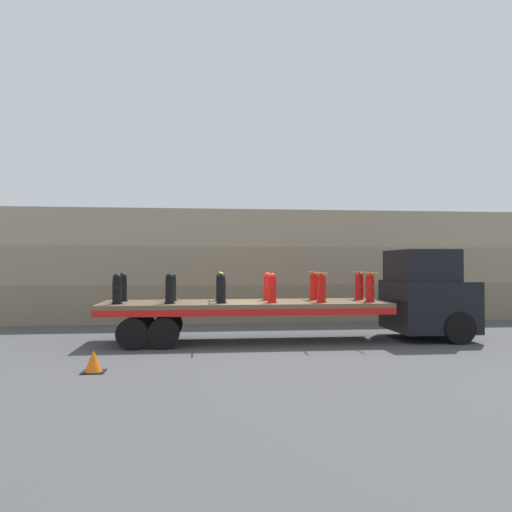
% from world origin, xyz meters
% --- Properties ---
extents(ground_plane, '(120.00, 120.00, 0.00)m').
position_xyz_m(ground_plane, '(0.00, 0.00, 0.00)').
color(ground_plane, '#474749').
extents(rock_cliff, '(60.00, 3.30, 4.82)m').
position_xyz_m(rock_cliff, '(0.00, 6.46, 2.41)').
color(rock_cliff, '#84755B').
rests_on(rock_cliff, ground_plane).
extents(truck_cab, '(2.48, 2.72, 2.95)m').
position_xyz_m(truck_cab, '(6.16, 0.00, 1.45)').
color(truck_cab, black).
rests_on(truck_cab, ground_plane).
extents(flatbed_trailer, '(9.07, 2.58, 1.28)m').
position_xyz_m(flatbed_trailer, '(-0.71, 0.00, 1.02)').
color(flatbed_trailer, brown).
rests_on(flatbed_trailer, ground_plane).
extents(fire_hydrant_black_near_0, '(0.33, 0.55, 0.93)m').
position_xyz_m(fire_hydrant_black_near_0, '(-3.94, -0.54, 1.73)').
color(fire_hydrant_black_near_0, black).
rests_on(fire_hydrant_black_near_0, flatbed_trailer).
extents(fire_hydrant_black_far_0, '(0.33, 0.55, 0.93)m').
position_xyz_m(fire_hydrant_black_far_0, '(-3.94, 0.54, 1.73)').
color(fire_hydrant_black_far_0, black).
rests_on(fire_hydrant_black_far_0, flatbed_trailer).
extents(fire_hydrant_black_near_1, '(0.33, 0.55, 0.93)m').
position_xyz_m(fire_hydrant_black_near_1, '(-2.36, -0.54, 1.73)').
color(fire_hydrant_black_near_1, black).
rests_on(fire_hydrant_black_near_1, flatbed_trailer).
extents(fire_hydrant_black_far_1, '(0.33, 0.55, 0.93)m').
position_xyz_m(fire_hydrant_black_far_1, '(-2.36, 0.54, 1.73)').
color(fire_hydrant_black_far_1, black).
rests_on(fire_hydrant_black_far_1, flatbed_trailer).
extents(fire_hydrant_black_near_2, '(0.33, 0.55, 0.93)m').
position_xyz_m(fire_hydrant_black_near_2, '(-0.79, -0.54, 1.73)').
color(fire_hydrant_black_near_2, black).
rests_on(fire_hydrant_black_near_2, flatbed_trailer).
extents(fire_hydrant_black_far_2, '(0.33, 0.55, 0.93)m').
position_xyz_m(fire_hydrant_black_far_2, '(-0.79, 0.54, 1.73)').
color(fire_hydrant_black_far_2, black).
rests_on(fire_hydrant_black_far_2, flatbed_trailer).
extents(fire_hydrant_red_near_3, '(0.33, 0.55, 0.93)m').
position_xyz_m(fire_hydrant_red_near_3, '(0.79, -0.54, 1.73)').
color(fire_hydrant_red_near_3, red).
rests_on(fire_hydrant_red_near_3, flatbed_trailer).
extents(fire_hydrant_red_far_3, '(0.33, 0.55, 0.93)m').
position_xyz_m(fire_hydrant_red_far_3, '(0.79, 0.54, 1.73)').
color(fire_hydrant_red_far_3, red).
rests_on(fire_hydrant_red_far_3, flatbed_trailer).
extents(fire_hydrant_red_near_4, '(0.33, 0.55, 0.93)m').
position_xyz_m(fire_hydrant_red_near_4, '(2.36, -0.54, 1.73)').
color(fire_hydrant_red_near_4, red).
rests_on(fire_hydrant_red_near_4, flatbed_trailer).
extents(fire_hydrant_red_far_4, '(0.33, 0.55, 0.93)m').
position_xyz_m(fire_hydrant_red_far_4, '(2.36, 0.54, 1.73)').
color(fire_hydrant_red_far_4, red).
rests_on(fire_hydrant_red_far_4, flatbed_trailer).
extents(fire_hydrant_red_near_5, '(0.33, 0.55, 0.93)m').
position_xyz_m(fire_hydrant_red_near_5, '(3.94, -0.54, 1.73)').
color(fire_hydrant_red_near_5, red).
rests_on(fire_hydrant_red_near_5, flatbed_trailer).
extents(fire_hydrant_red_far_5, '(0.33, 0.55, 0.93)m').
position_xyz_m(fire_hydrant_red_far_5, '(3.94, 0.54, 1.73)').
color(fire_hydrant_red_far_5, red).
rests_on(fire_hydrant_red_far_5, flatbed_trailer).
extents(cargo_strap_rear, '(0.05, 2.67, 0.01)m').
position_xyz_m(cargo_strap_rear, '(-0.79, 0.00, 2.22)').
color(cargo_strap_rear, yellow).
rests_on(cargo_strap_rear, fire_hydrant_black_near_2).
extents(cargo_strap_middle, '(0.05, 2.67, 0.01)m').
position_xyz_m(cargo_strap_middle, '(2.36, 0.00, 2.22)').
color(cargo_strap_middle, yellow).
rests_on(cargo_strap_middle, fire_hydrant_red_near_4).
extents(cargo_strap_front, '(0.05, 2.67, 0.01)m').
position_xyz_m(cargo_strap_front, '(3.94, 0.00, 2.22)').
color(cargo_strap_front, yellow).
rests_on(cargo_strap_front, fire_hydrant_red_near_5).
extents(traffic_cone, '(0.52, 0.52, 0.51)m').
position_xyz_m(traffic_cone, '(-3.86, -4.12, 0.25)').
color(traffic_cone, black).
rests_on(traffic_cone, ground_plane).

